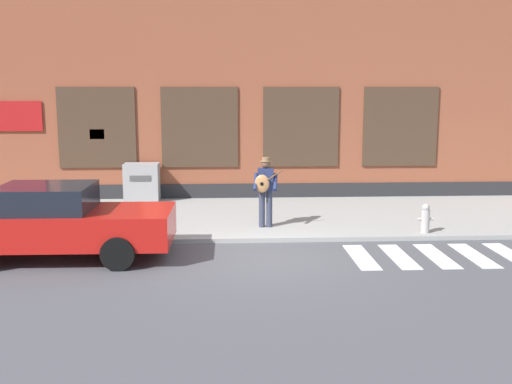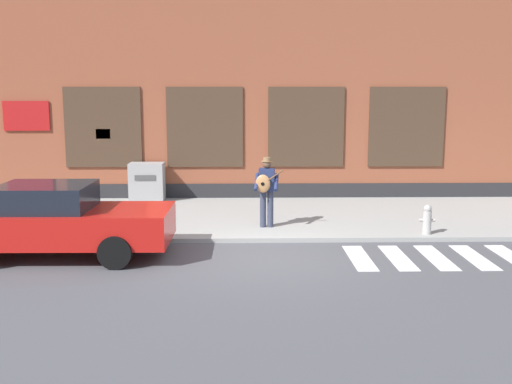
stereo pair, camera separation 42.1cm
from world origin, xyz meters
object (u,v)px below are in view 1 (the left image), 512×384
busker (265,188)px  fire_hydrant (425,218)px  utility_box (142,182)px  red_car (57,222)px

busker → fire_hydrant: bearing=-11.9°
fire_hydrant → utility_box: bearing=148.2°
red_car → busker: bearing=26.3°
busker → utility_box: 5.11m
busker → utility_box: (-3.50, 3.70, -0.41)m
fire_hydrant → busker: bearing=168.1°
red_car → fire_hydrant: bearing=9.7°
red_car → fire_hydrant: red_car is taller
red_car → fire_hydrant: (8.17, 1.40, -0.32)m
utility_box → fire_hydrant: 8.52m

